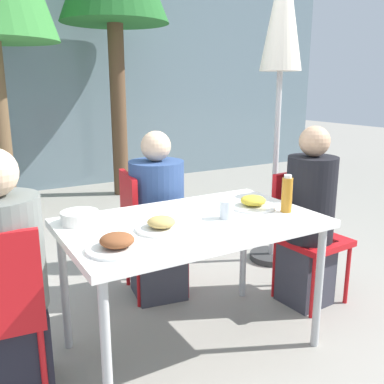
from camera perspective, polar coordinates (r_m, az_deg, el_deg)
ground_plane at (r=2.59m, az=0.00°, el=-19.80°), size 24.00×24.00×0.00m
building_facade at (r=6.29m, az=-20.92°, el=13.79°), size 10.00×0.20×3.00m
dining_table at (r=2.27m, az=0.00°, el=-5.21°), size 1.34×0.81×0.75m
person_left at (r=2.15m, az=-23.59°, el=-11.48°), size 0.37×0.37×1.19m
chair_right at (r=3.00m, az=14.73°, el=-4.39°), size 0.43×0.43×0.87m
person_right at (r=2.90m, az=15.32°, el=-3.92°), size 0.32×0.32×1.20m
chair_far at (r=2.95m, az=-6.40°, el=-4.33°), size 0.46×0.46×0.87m
person_far at (r=2.92m, az=-4.64°, el=-3.99°), size 0.38×0.38×1.15m
closed_umbrella at (r=3.47m, az=11.92°, el=20.34°), size 0.36×0.36×2.45m
plate_0 at (r=2.09m, az=-4.11°, el=-4.42°), size 0.25×0.25×0.07m
plate_1 at (r=2.49m, az=8.14°, el=-1.48°), size 0.26×0.26×0.07m
plate_2 at (r=1.87m, az=-9.95°, el=-6.81°), size 0.27×0.27×0.07m
bottle at (r=2.42m, az=12.54°, el=-0.29°), size 0.06×0.06×0.21m
drinking_cup at (r=2.26m, az=4.61°, el=-2.37°), size 0.07×0.07×0.10m
salad_bowl at (r=2.26m, az=-14.73°, el=-3.28°), size 0.19×0.19×0.06m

